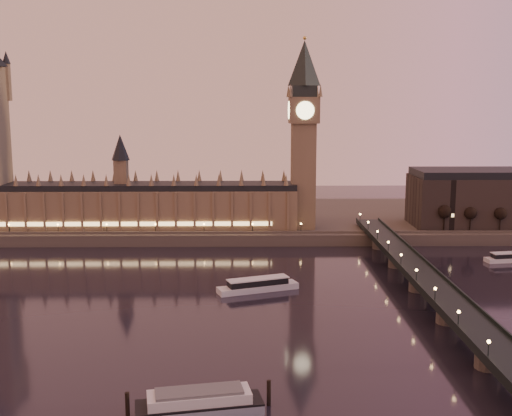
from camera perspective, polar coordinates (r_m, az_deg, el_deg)
The scene contains 11 objects.
ground at distance 242.92m, azimuth -6.31°, elevation -8.72°, with size 700.00×700.00×0.00m, color black.
far_embankment at distance 401.40m, azimuth 0.20°, elevation -0.98°, with size 560.00×130.00×6.00m, color #423D35.
palace_of_westminster at distance 360.46m, azimuth -10.90°, elevation 0.67°, with size 180.00×26.62×52.00m.
big_ben at distance 352.30m, azimuth 4.26°, elevation 7.52°, with size 17.68×17.68×104.00m.
westminster_bridge at distance 249.68m, azimuth 15.26°, elevation -7.18°, with size 13.20×260.00×15.30m.
bare_tree_0 at distance 359.51m, azimuth 16.14°, elevation -0.51°, with size 6.44×6.44×13.10m.
bare_tree_1 at distance 364.77m, azimuth 18.68°, elevation -0.49°, with size 6.44×6.44×13.10m.
bare_tree_2 at distance 370.72m, azimuth 21.13°, elevation -0.48°, with size 6.44×6.44×13.10m.
cruise_boat_a at distance 260.43m, azimuth 0.17°, elevation -6.87°, with size 33.62×18.18×5.31m.
cruise_boat_b at distance 330.25m, azimuth 21.66°, elevation -4.11°, with size 24.92×9.79×4.48m.
moored_barge at distance 164.10m, azimuth -5.06°, elevation -16.87°, with size 35.29×14.16×6.57m.
Camera 1 is at (23.26, -229.78, 75.28)m, focal length 45.00 mm.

